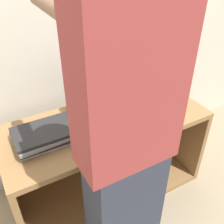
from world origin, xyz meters
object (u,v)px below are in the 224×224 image
at_px(laptop_stack_left, 46,135).
at_px(person, 125,148).
at_px(laptop_stack_right, 155,100).
at_px(laptop_open, 101,110).

relative_size(laptop_stack_left, person, 0.21).
height_order(laptop_stack_right, person, person).
relative_size(laptop_open, person, 0.20).
distance_m(laptop_stack_left, person, 0.60).
xyz_separation_m(laptop_stack_right, person, (-0.57, -0.52, 0.22)).
xyz_separation_m(laptop_open, person, (-0.18, -0.58, 0.21)).
bearing_deg(laptop_stack_right, laptop_open, 171.71).
bearing_deg(laptop_open, person, -107.57).
xyz_separation_m(laptop_stack_left, laptop_stack_right, (0.77, 0.00, 0.00)).
bearing_deg(person, laptop_stack_right, 42.32).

